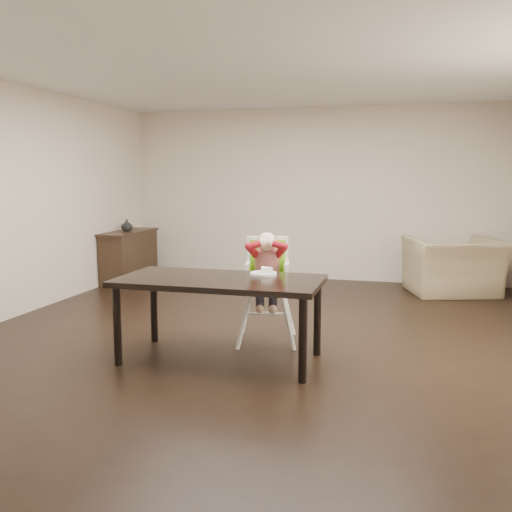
{
  "coord_description": "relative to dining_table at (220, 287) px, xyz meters",
  "views": [
    {
      "loc": [
        1.44,
        -5.48,
        1.66
      ],
      "look_at": [
        0.06,
        -0.38,
        0.9
      ],
      "focal_mm": 40.0,
      "sensor_mm": 36.0,
      "label": 1
    }
  ],
  "objects": [
    {
      "name": "high_chair",
      "position": [
        0.26,
        0.68,
        0.11
      ],
      "size": [
        0.54,
        0.54,
        1.1
      ],
      "rotation": [
        0.0,
        0.0,
        0.21
      ],
      "color": "white",
      "rests_on": "ground"
    },
    {
      "name": "sideboard",
      "position": [
        -2.61,
        3.3,
        -0.27
      ],
      "size": [
        0.44,
        1.26,
        0.79
      ],
      "color": "black",
      "rests_on": "ground"
    },
    {
      "name": "armchair",
      "position": [
        2.22,
        3.57,
        -0.15
      ],
      "size": [
        1.38,
        1.1,
        1.05
      ],
      "primitive_type": "imported",
      "rotation": [
        0.0,
        0.0,
        3.45
      ],
      "color": "tan",
      "rests_on": "ground"
    },
    {
      "name": "room_walls",
      "position": [
        0.17,
        0.77,
        1.18
      ],
      "size": [
        6.02,
        7.02,
        2.71
      ],
      "color": "beige",
      "rests_on": "ground"
    },
    {
      "name": "ground",
      "position": [
        0.17,
        0.77,
        -0.67
      ],
      "size": [
        7.0,
        7.0,
        0.0
      ],
      "primitive_type": "plane",
      "color": "black",
      "rests_on": "ground"
    },
    {
      "name": "dining_table",
      "position": [
        0.0,
        0.0,
        0.0
      ],
      "size": [
        1.8,
        0.9,
        0.75
      ],
      "color": "black",
      "rests_on": "ground"
    },
    {
      "name": "plate",
      "position": [
        0.34,
        0.25,
        0.1
      ],
      "size": [
        0.3,
        0.3,
        0.07
      ],
      "rotation": [
        0.0,
        0.0,
        0.26
      ],
      "color": "white",
      "rests_on": "dining_table"
    },
    {
      "name": "vase",
      "position": [
        -2.61,
        3.25,
        0.21
      ],
      "size": [
        0.19,
        0.2,
        0.18
      ],
      "primitive_type": "imported",
      "rotation": [
        0.0,
        0.0,
        0.06
      ],
      "color": "#99999E",
      "rests_on": "sideboard"
    }
  ]
}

